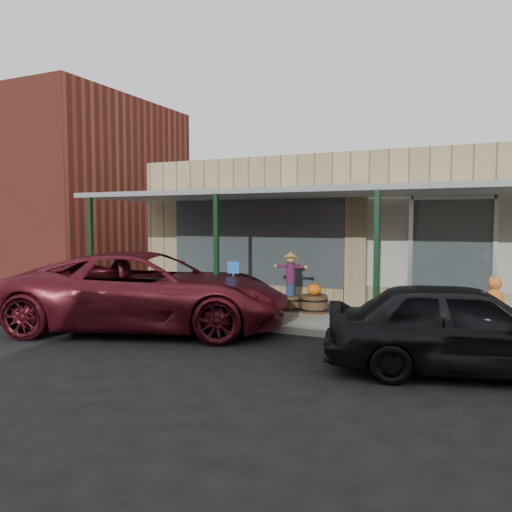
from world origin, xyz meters
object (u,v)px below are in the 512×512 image
at_px(parked_sedan, 463,327).
at_px(car_maroon, 149,291).
at_px(barrel_pumpkin, 314,302).
at_px(barrel_scarecrow, 291,291).
at_px(handicap_sign, 233,282).

relative_size(parked_sedan, car_maroon, 0.74).
bearing_deg(barrel_pumpkin, car_maroon, -137.92).
height_order(barrel_pumpkin, parked_sedan, parked_sedan).
distance_m(barrel_scarecrow, car_maroon, 3.54).
xyz_separation_m(parked_sedan, car_maroon, (-6.42, 0.57, 0.12)).
xyz_separation_m(handicap_sign, parked_sedan, (4.97, -1.79, -0.26)).
distance_m(parked_sedan, car_maroon, 6.45).
bearing_deg(handicap_sign, barrel_scarecrow, 44.98).
bearing_deg(handicap_sign, car_maroon, -155.07).
bearing_deg(car_maroon, barrel_scarecrow, -59.30).
height_order(barrel_pumpkin, handicap_sign, handicap_sign).
distance_m(handicap_sign, parked_sedan, 5.29).
bearing_deg(handicap_sign, parked_sedan, -34.78).
xyz_separation_m(barrel_pumpkin, parked_sedan, (3.49, -3.22, 0.31)).
distance_m(barrel_pumpkin, car_maroon, 3.97).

